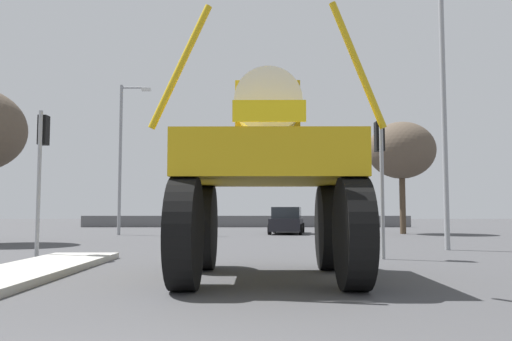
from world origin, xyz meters
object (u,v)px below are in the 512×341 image
(traffic_signal_near_right, at_px, (380,156))
(traffic_signal_far_right, at_px, (337,183))
(traffic_signal_near_left, at_px, (42,151))
(streetlight_far_left, at_px, (123,151))
(oversize_sprayer, at_px, (268,173))
(bare_tree_right, at_px, (402,151))
(sedan_ahead, at_px, (287,221))
(traffic_signal_far_left, at_px, (333,182))
(streetlight_near_right, at_px, (447,99))

(traffic_signal_near_right, bearing_deg, traffic_signal_far_right, 85.56)
(traffic_signal_near_left, relative_size, streetlight_far_left, 0.50)
(traffic_signal_near_right, bearing_deg, oversize_sprayer, -127.57)
(traffic_signal_near_right, distance_m, bare_tree_right, 16.10)
(traffic_signal_near_left, distance_m, traffic_signal_near_right, 9.52)
(sedan_ahead, distance_m, bare_tree_right, 7.74)
(traffic_signal_far_left, bearing_deg, traffic_signal_near_left, -123.64)
(streetlight_near_right, bearing_deg, traffic_signal_far_right, 98.42)
(traffic_signal_near_left, height_order, streetlight_far_left, streetlight_far_left)
(oversize_sprayer, xyz_separation_m, bare_tree_right, (8.13, 19.48, 2.68))
(traffic_signal_far_right, bearing_deg, traffic_signal_near_right, -94.44)
(sedan_ahead, distance_m, streetlight_near_right, 13.92)
(oversize_sprayer, bearing_deg, traffic_signal_far_right, -12.26)
(sedan_ahead, relative_size, streetlight_far_left, 0.52)
(oversize_sprayer, bearing_deg, traffic_signal_near_right, -37.17)
(traffic_signal_far_left, bearing_deg, streetlight_far_left, -171.39)
(bare_tree_right, bearing_deg, traffic_signal_near_left, -133.36)
(bare_tree_right, bearing_deg, traffic_signal_far_left, 172.58)
(traffic_signal_near_left, height_order, bare_tree_right, bare_tree_right)
(traffic_signal_near_left, height_order, traffic_signal_far_left, traffic_signal_near_left)
(traffic_signal_near_right, bearing_deg, bare_tree_right, 72.29)
(oversize_sprayer, xyz_separation_m, traffic_signal_near_right, (3.27, 4.24, 0.80))
(traffic_signal_near_right, relative_size, streetlight_far_left, 0.48)
(traffic_signal_near_right, bearing_deg, traffic_signal_far_left, 86.52)
(traffic_signal_near_left, height_order, streetlight_near_right, streetlight_near_right)
(traffic_signal_far_left, relative_size, streetlight_far_left, 0.49)
(traffic_signal_near_right, bearing_deg, streetlight_near_right, 45.70)
(traffic_signal_near_right, xyz_separation_m, streetlight_far_left, (-10.85, 13.96, 1.69))
(traffic_signal_far_left, bearing_deg, bare_tree_right, -7.42)
(traffic_signal_near_right, xyz_separation_m, streetlight_near_right, (3.09, 3.16, 2.30))
(traffic_signal_far_right, xyz_separation_m, streetlight_far_left, (-12.07, -1.79, 1.67))
(traffic_signal_near_left, bearing_deg, sedan_ahead, 63.22)
(traffic_signal_far_left, relative_size, streetlight_near_right, 0.43)
(oversize_sprayer, relative_size, traffic_signal_far_right, 1.27)
(sedan_ahead, relative_size, traffic_signal_far_right, 1.08)
(oversize_sprayer, distance_m, sedan_ahead, 19.79)
(traffic_signal_far_right, bearing_deg, traffic_signal_near_left, -124.31)
(oversize_sprayer, relative_size, sedan_ahead, 1.18)
(traffic_signal_near_right, distance_m, streetlight_near_right, 4.98)
(traffic_signal_far_left, distance_m, streetlight_near_right, 12.95)
(traffic_signal_far_right, height_order, streetlight_near_right, streetlight_near_right)
(traffic_signal_far_right, height_order, bare_tree_right, bare_tree_right)
(sedan_ahead, height_order, traffic_signal_far_right, traffic_signal_far_right)
(sedan_ahead, xyz_separation_m, streetlight_near_right, (4.82, -12.27, 4.46))
(streetlight_far_left, distance_m, bare_tree_right, 15.76)
(oversize_sprayer, height_order, sedan_ahead, oversize_sprayer)
(oversize_sprayer, relative_size, streetlight_near_right, 0.53)
(traffic_signal_far_right, xyz_separation_m, bare_tree_right, (3.64, -0.51, 1.86))
(streetlight_near_right, distance_m, bare_tree_right, 12.21)
(oversize_sprayer, xyz_separation_m, traffic_signal_far_right, (4.49, 19.99, 0.82))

